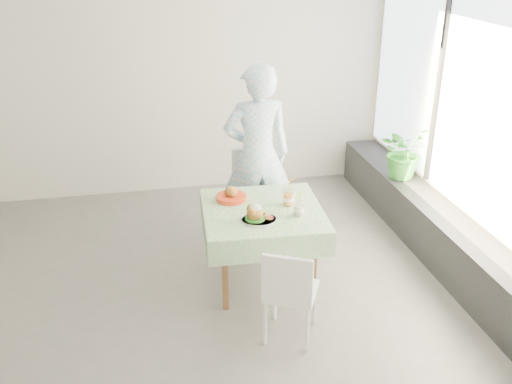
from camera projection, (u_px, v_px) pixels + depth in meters
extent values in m
plane|color=#585654|center=(156.00, 303.00, 4.99)|extent=(6.00, 6.00, 0.00)
cube|color=silver|center=(137.00, 81.00, 6.65)|extent=(6.00, 0.02, 2.80)
cube|color=silver|center=(159.00, 374.00, 2.18)|extent=(6.00, 0.02, 2.80)
cube|color=silver|center=(491.00, 129.00, 4.97)|extent=(0.02, 5.00, 2.80)
cube|color=#D1E0F9|center=(493.00, 101.00, 4.87)|extent=(0.01, 4.80, 2.18)
cube|color=black|center=(452.00, 246.00, 5.41)|extent=(0.40, 4.80, 0.50)
cube|color=brown|center=(263.00, 212.00, 5.03)|extent=(0.95, 0.95, 0.04)
cube|color=white|center=(263.00, 210.00, 5.02)|extent=(1.10, 1.10, 0.01)
cube|color=white|center=(259.00, 197.00, 5.89)|extent=(0.49, 0.49, 0.04)
cube|color=white|center=(253.00, 168.00, 5.97)|extent=(0.45, 0.09, 0.45)
cube|color=white|center=(291.00, 291.00, 4.44)|extent=(0.52, 0.52, 0.04)
cube|color=white|center=(287.00, 280.00, 4.20)|extent=(0.36, 0.20, 0.38)
imported|color=#98CEF3|center=(257.00, 155.00, 5.71)|extent=(0.68, 0.45, 1.87)
cylinder|color=white|center=(259.00, 220.00, 4.81)|extent=(0.31, 0.31, 0.02)
cylinder|color=#165114|center=(255.00, 219.00, 4.79)|extent=(0.17, 0.17, 0.02)
ellipsoid|color=#916123|center=(255.00, 213.00, 4.77)|extent=(0.14, 0.13, 0.11)
ellipsoid|color=white|center=(255.00, 208.00, 4.75)|extent=(0.10, 0.10, 0.07)
cylinder|color=#A71013|center=(270.00, 217.00, 4.80)|extent=(0.05, 0.05, 0.03)
cylinder|color=white|center=(289.00, 197.00, 5.07)|extent=(0.10, 0.10, 0.14)
cylinder|color=orange|center=(289.00, 199.00, 5.08)|extent=(0.09, 0.09, 0.10)
cylinder|color=white|center=(289.00, 190.00, 5.04)|extent=(0.10, 0.10, 0.01)
cylinder|color=yellow|center=(290.00, 184.00, 5.02)|extent=(0.01, 0.04, 0.20)
cylinder|color=white|center=(299.00, 209.00, 4.88)|extent=(0.08, 0.08, 0.12)
cylinder|color=white|center=(299.00, 210.00, 4.89)|extent=(0.07, 0.07, 0.09)
cylinder|color=white|center=(299.00, 202.00, 4.86)|extent=(0.09, 0.09, 0.01)
cylinder|color=yellow|center=(300.00, 197.00, 4.84)|extent=(0.01, 0.03, 0.17)
cylinder|color=#B82E12|center=(231.00, 198.00, 5.19)|extent=(0.28, 0.28, 0.04)
cylinder|color=white|center=(231.00, 196.00, 5.18)|extent=(0.23, 0.23, 0.02)
ellipsoid|color=#916123|center=(231.00, 192.00, 5.16)|extent=(0.12, 0.12, 0.10)
imported|color=#2D822B|center=(404.00, 151.00, 6.21)|extent=(0.67, 0.62, 0.60)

